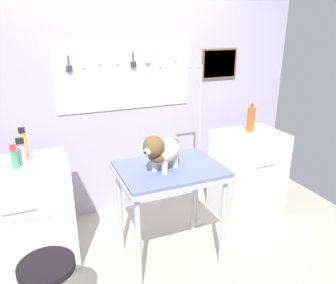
# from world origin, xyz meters

# --- Properties ---
(ground) EXTENTS (4.40, 4.00, 0.04)m
(ground) POSITION_xyz_m (0.00, 0.00, -0.02)
(ground) COLOR #AFAA97
(rear_wall_panel) EXTENTS (4.00, 0.11, 2.30)m
(rear_wall_panel) POSITION_xyz_m (0.01, 1.28, 1.16)
(rear_wall_panel) COLOR #A8A2BD
(rear_wall_panel) RESTS_ON ground
(grooming_table) EXTENTS (0.86, 0.66, 0.87)m
(grooming_table) POSITION_xyz_m (0.09, 0.27, 0.77)
(grooming_table) COLOR #B7B7BC
(grooming_table) RESTS_ON ground
(grooming_arm) EXTENTS (0.30, 0.11, 1.63)m
(grooming_arm) POSITION_xyz_m (0.53, 0.62, 0.76)
(grooming_arm) COLOR #B7B7BC
(grooming_arm) RESTS_ON ground
(dog) EXTENTS (0.42, 0.35, 0.32)m
(dog) POSITION_xyz_m (-0.00, 0.22, 1.05)
(dog) COLOR silver
(dog) RESTS_ON grooming_table
(counter_left) EXTENTS (0.80, 0.58, 0.92)m
(counter_left) POSITION_xyz_m (-1.08, 0.68, 0.46)
(counter_left) COLOR white
(counter_left) RESTS_ON ground
(cabinet_right) EXTENTS (0.68, 0.54, 0.91)m
(cabinet_right) POSITION_xyz_m (1.15, 0.64, 0.46)
(cabinet_right) COLOR white
(cabinet_right) RESTS_ON ground
(stool) EXTENTS (0.36, 0.36, 0.56)m
(stool) POSITION_xyz_m (-0.94, -0.15, 0.47)
(stool) COLOR #9E9EA3
(stool) RESTS_ON ground
(spray_bottle_tall) EXTENTS (0.06, 0.06, 0.25)m
(spray_bottle_tall) POSITION_xyz_m (-1.00, 0.85, 1.03)
(spray_bottle_tall) COLOR gold
(spray_bottle_tall) RESTS_ON counter_left
(detangler_spray) EXTENTS (0.07, 0.07, 0.22)m
(detangler_spray) POSITION_xyz_m (-1.02, 0.68, 1.02)
(detangler_spray) COLOR #ACACBF
(detangler_spray) RESTS_ON counter_left
(shampoo_bottle) EXTENTS (0.05, 0.05, 0.19)m
(shampoo_bottle) POSITION_xyz_m (-1.07, 0.60, 1.01)
(shampoo_bottle) COLOR #3EA268
(shampoo_bottle) RESTS_ON counter_left
(soda_bottle) EXTENTS (0.08, 0.08, 0.30)m
(soda_bottle) POSITION_xyz_m (1.18, 0.69, 1.05)
(soda_bottle) COLOR #B6521C
(soda_bottle) RESTS_ON cabinet_right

